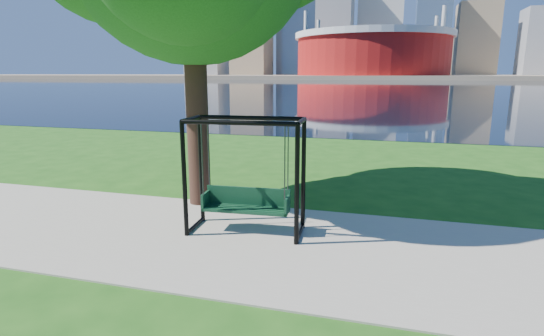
% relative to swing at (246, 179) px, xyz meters
% --- Properties ---
extents(ground, '(900.00, 900.00, 0.00)m').
position_rel_swing_xyz_m(ground, '(0.60, 0.05, -1.04)').
color(ground, '#1E5114').
rests_on(ground, ground).
extents(path, '(120.00, 4.00, 0.03)m').
position_rel_swing_xyz_m(path, '(0.60, -0.45, -1.02)').
color(path, '#9E937F').
rests_on(path, ground).
extents(river, '(900.00, 180.00, 0.02)m').
position_rel_swing_xyz_m(river, '(0.60, 102.05, -1.03)').
color(river, black).
rests_on(river, ground).
extents(far_bank, '(900.00, 228.00, 2.00)m').
position_rel_swing_xyz_m(far_bank, '(0.60, 306.05, -0.04)').
color(far_bank, '#937F60').
rests_on(far_bank, ground).
extents(stadium, '(83.00, 83.00, 32.00)m').
position_rel_swing_xyz_m(stadium, '(-9.40, 235.05, 13.19)').
color(stadium, maroon).
rests_on(stadium, far_bank).
extents(skyline, '(392.00, 66.00, 96.50)m').
position_rel_swing_xyz_m(skyline, '(-3.67, 319.45, 34.85)').
color(skyline, gray).
rests_on(skyline, far_bank).
extents(swing, '(2.15, 1.05, 2.14)m').
position_rel_swing_xyz_m(swing, '(0.00, 0.00, 0.00)').
color(swing, black).
rests_on(swing, ground).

